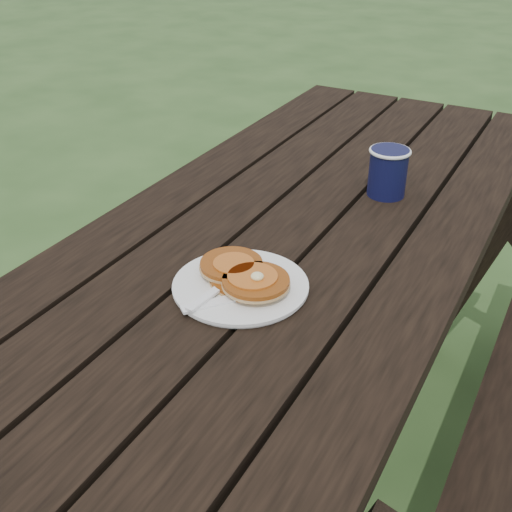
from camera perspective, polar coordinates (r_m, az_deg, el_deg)
The scene contains 7 objects.
ground at distance 1.86m, azimuth 3.46°, elevation -17.03°, with size 60.00×60.00×0.00m, color #2C471E.
picnic_table at distance 1.61m, azimuth 3.86°, elevation -8.22°, with size 1.36×1.80×0.75m.
plate at distance 1.13m, azimuth -1.38°, elevation -2.72°, with size 0.23×0.23×0.01m, color white.
pancake_stack at distance 1.13m, azimuth -1.07°, elevation -1.71°, with size 0.18×0.14×0.04m.
knife at distance 1.09m, azimuth -2.09°, elevation -3.79°, with size 0.02×0.18×0.01m, color white.
fork at distance 1.09m, azimuth -4.16°, elevation -3.46°, with size 0.03×0.16×0.01m, color white, non-canonical shape.
coffee_cup at distance 1.48m, azimuth 11.67°, elevation 7.54°, with size 0.09×0.09×0.11m.
Camera 1 is at (0.50, -1.15, 1.38)m, focal length 45.00 mm.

